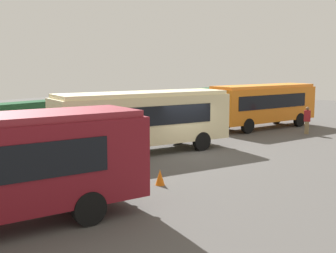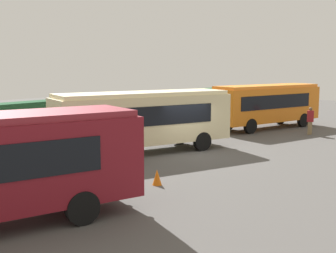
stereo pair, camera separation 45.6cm
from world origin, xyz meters
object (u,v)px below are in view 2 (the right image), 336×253
(bus_orange, at_px, (267,103))
(person_center, at_px, (310,120))
(bus_cream, at_px, (144,118))
(traffic_cone, at_px, (157,177))

(bus_orange, bearing_deg, person_center, -86.92)
(bus_cream, height_order, person_center, bus_cream)
(bus_cream, distance_m, traffic_cone, 6.47)
(bus_cream, xyz_separation_m, bus_orange, (11.99, -0.78, -0.04))
(bus_orange, height_order, traffic_cone, bus_orange)
(bus_cream, distance_m, person_center, 12.09)
(bus_orange, height_order, person_center, bus_orange)
(traffic_cone, bearing_deg, bus_cream, 47.09)
(bus_cream, height_order, bus_orange, bus_cream)
(person_center, distance_m, traffic_cone, 15.58)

